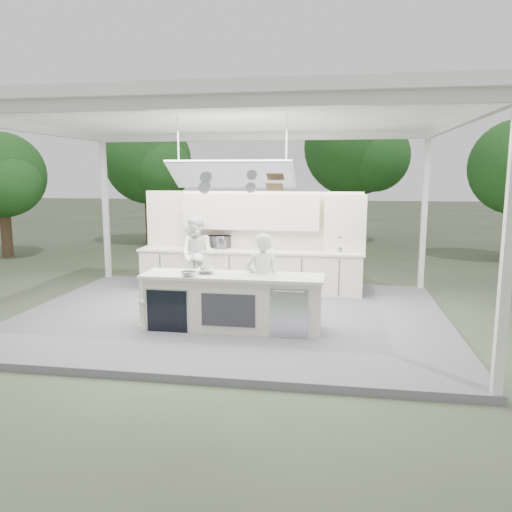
% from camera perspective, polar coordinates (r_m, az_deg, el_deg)
% --- Properties ---
extents(ground, '(90.00, 90.00, 0.00)m').
position_cam_1_polar(ground, '(9.63, -2.72, -7.29)').
color(ground, '#48543A').
rests_on(ground, ground).
extents(stage_deck, '(8.00, 6.00, 0.12)m').
position_cam_1_polar(stage_deck, '(9.61, -2.72, -6.95)').
color(stage_deck, '#5B5B5F').
rests_on(stage_deck, ground).
extents(tent, '(8.20, 6.20, 3.86)m').
position_cam_1_polar(tent, '(9.26, -2.90, 15.26)').
color(tent, white).
rests_on(tent, ground).
extents(demo_island, '(3.10, 0.79, 0.95)m').
position_cam_1_polar(demo_island, '(8.57, -2.85, -5.25)').
color(demo_island, beige).
rests_on(demo_island, stage_deck).
extents(back_counter, '(5.08, 0.72, 0.95)m').
position_cam_1_polar(back_counter, '(11.30, -0.74, -1.66)').
color(back_counter, beige).
rests_on(back_counter, stage_deck).
extents(back_wall_unit, '(5.05, 0.48, 2.25)m').
position_cam_1_polar(back_wall_unit, '(11.30, 1.66, 3.34)').
color(back_wall_unit, beige).
rests_on(back_wall_unit, stage_deck).
extents(tree_cluster, '(19.55, 9.40, 5.85)m').
position_cam_1_polar(tree_cluster, '(18.92, 2.99, 10.94)').
color(tree_cluster, '#4C3726').
rests_on(tree_cluster, ground).
extents(head_chef, '(0.70, 0.59, 1.64)m').
position_cam_1_polar(head_chef, '(8.61, 0.68, -2.82)').
color(head_chef, silver).
rests_on(head_chef, stage_deck).
extents(sous_chef, '(0.91, 0.74, 1.73)m').
position_cam_1_polar(sous_chef, '(11.14, -6.65, 0.15)').
color(sous_chef, white).
rests_on(sous_chef, stage_deck).
extents(toaster_oven, '(0.60, 0.48, 0.29)m').
position_cam_1_polar(toaster_oven, '(11.53, -4.36, 1.64)').
color(toaster_oven, silver).
rests_on(toaster_oven, back_counter).
extents(bowl_large, '(0.40, 0.40, 0.08)m').
position_cam_1_polar(bowl_large, '(8.62, -5.77, -1.70)').
color(bowl_large, silver).
rests_on(bowl_large, demo_island).
extents(bowl_small, '(0.34, 0.34, 0.08)m').
position_cam_1_polar(bowl_small, '(8.40, -7.76, -2.03)').
color(bowl_small, '#AFB2B6').
rests_on(bowl_small, demo_island).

